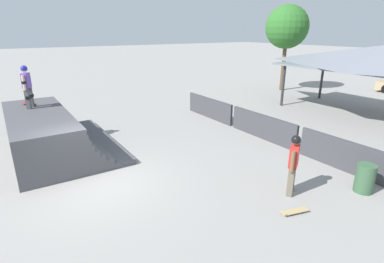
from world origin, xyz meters
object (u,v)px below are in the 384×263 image
at_px(skateboard_on_deck, 29,104).
at_px(trash_bin, 365,178).
at_px(skateboard_on_ground, 294,211).
at_px(tree_beside_pavilion, 287,27).
at_px(skater_on_deck, 27,84).
at_px(bystander_walking, 294,160).

relative_size(skateboard_on_deck, trash_bin, 0.94).
xyz_separation_m(skateboard_on_ground, trash_bin, (0.36, 2.58, 0.37)).
height_order(skateboard_on_deck, tree_beside_pavilion, tree_beside_pavilion).
bearing_deg(tree_beside_pavilion, skater_on_deck, -81.68).
relative_size(skateboard_on_ground, trash_bin, 0.92).
distance_m(bystander_walking, trash_bin, 2.23).
distance_m(skateboard_on_deck, bystander_walking, 10.36).
xyz_separation_m(bystander_walking, tree_beside_pavilion, (-10.77, 11.91, 3.60)).
height_order(skater_on_deck, tree_beside_pavilion, tree_beside_pavilion).
distance_m(skater_on_deck, tree_beside_pavilion, 17.85).
bearing_deg(skateboard_on_deck, bystander_walking, 7.98).
bearing_deg(skater_on_deck, skateboard_on_ground, 52.37).
bearing_deg(trash_bin, tree_beside_pavilion, 139.68).
relative_size(bystander_walking, trash_bin, 2.07).
bearing_deg(skateboard_on_ground, skateboard_on_deck, -47.98).
bearing_deg(tree_beside_pavilion, skateboard_on_ground, -47.70).
bearing_deg(skater_on_deck, trash_bin, 62.46).
xyz_separation_m(skateboard_on_deck, trash_bin, (9.79, 7.46, -1.19)).
height_order(tree_beside_pavilion, trash_bin, tree_beside_pavilion).
relative_size(skateboard_on_ground, tree_beside_pavilion, 0.13).
height_order(skater_on_deck, bystander_walking, skater_on_deck).
height_order(skateboard_on_ground, trash_bin, trash_bin).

